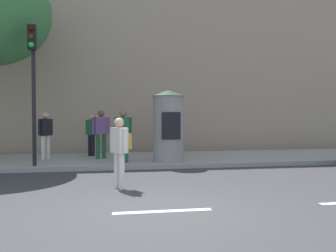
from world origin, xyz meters
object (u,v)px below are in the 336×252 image
at_px(pedestrian_with_bag, 123,131).
at_px(pedestrian_with_backpack, 91,132).
at_px(traffic_light, 33,72).
at_px(pedestrian_in_light_jacket, 120,147).
at_px(pedestrian_near_pole, 45,131).
at_px(pedestrian_in_dark_shirt, 101,130).
at_px(pedestrian_tallest, 173,128).
at_px(poster_column, 168,125).

height_order(pedestrian_with_bag, pedestrian_with_backpack, pedestrian_with_bag).
relative_size(traffic_light, pedestrian_in_light_jacket, 2.58).
distance_m(pedestrian_with_bag, pedestrian_near_pole, 3.07).
height_order(traffic_light, pedestrian_with_backpack, traffic_light).
xyz_separation_m(pedestrian_in_dark_shirt, pedestrian_with_backpack, (-0.38, 0.91, -0.11)).
bearing_deg(pedestrian_in_dark_shirt, pedestrian_near_pole, 173.12).
distance_m(traffic_light, pedestrian_tallest, 5.78).
bearing_deg(pedestrian_in_dark_shirt, pedestrian_with_bag, -58.56).
relative_size(pedestrian_in_light_jacket, pedestrian_in_dark_shirt, 0.95).
distance_m(pedestrian_tallest, pedestrian_with_backpack, 3.18).
distance_m(traffic_light, pedestrian_in_dark_shirt, 3.21).
height_order(pedestrian_in_dark_shirt, pedestrian_with_backpack, pedestrian_in_dark_shirt).
xyz_separation_m(traffic_light, pedestrian_with_bag, (2.75, 0.47, -1.86)).
distance_m(pedestrian_tallest, pedestrian_near_pole, 4.83).
distance_m(pedestrian_in_light_jacket, pedestrian_with_backpack, 5.71).
bearing_deg(pedestrian_near_pole, pedestrian_in_dark_shirt, -6.88).
xyz_separation_m(pedestrian_in_dark_shirt, pedestrian_with_bag, (0.74, -1.21, -0.01)).
relative_size(pedestrian_tallest, pedestrian_with_bag, 1.00).
xyz_separation_m(pedestrian_in_light_jacket, pedestrian_tallest, (2.30, 5.67, 0.20)).
relative_size(pedestrian_tallest, pedestrian_near_pole, 1.05).
xyz_separation_m(traffic_light, pedestrian_in_light_jacket, (2.51, -3.06, -2.05)).
relative_size(traffic_light, pedestrian_with_bag, 2.44).
bearing_deg(pedestrian_with_bag, pedestrian_tallest, 46.10).
bearing_deg(poster_column, pedestrian_tallest, 75.67).
xyz_separation_m(pedestrian_in_light_jacket, pedestrian_with_bag, (0.24, 3.52, 0.20)).
relative_size(poster_column, pedestrian_in_dark_shirt, 1.39).
bearing_deg(traffic_light, pedestrian_near_pole, 88.84).
relative_size(poster_column, pedestrian_with_backpack, 1.51).
bearing_deg(pedestrian_tallest, pedestrian_near_pole, -171.67).
xyz_separation_m(pedestrian_with_backpack, pedestrian_near_pole, (-1.59, -0.67, 0.06)).
bearing_deg(pedestrian_in_dark_shirt, pedestrian_with_backpack, 112.53).
relative_size(traffic_light, pedestrian_tallest, 2.44).
bearing_deg(pedestrian_with_bag, pedestrian_near_pole, 151.91).
xyz_separation_m(poster_column, pedestrian_in_dark_shirt, (-2.28, 1.11, -0.19)).
bearing_deg(traffic_light, pedestrian_in_dark_shirt, 39.77).
height_order(traffic_light, poster_column, traffic_light).
distance_m(pedestrian_with_backpack, pedestrian_near_pole, 1.73).
relative_size(pedestrian_in_light_jacket, pedestrian_tallest, 0.95).
distance_m(pedestrian_tallest, pedestrian_with_bag, 2.98).
relative_size(poster_column, pedestrian_tallest, 1.38).
xyz_separation_m(poster_column, pedestrian_in_light_jacket, (-1.78, -3.63, -0.39)).
relative_size(traffic_light, pedestrian_in_dark_shirt, 2.46).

